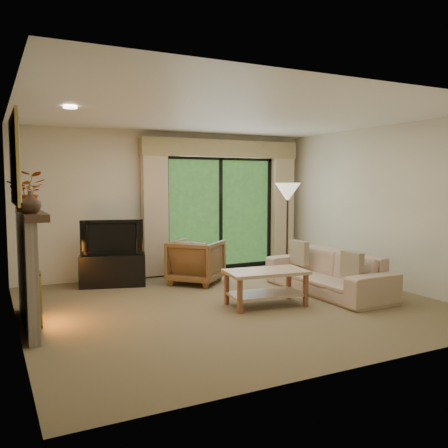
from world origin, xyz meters
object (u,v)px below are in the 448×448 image
media_console (113,270)px  armchair (196,261)px  sofa (327,272)px  coffee_table (266,288)px

media_console → armchair: (1.29, -0.44, 0.11)m
sofa → coffee_table: (-1.24, -0.23, -0.07)m
armchair → coffee_table: bearing=145.6°
armchair → coffee_table: armchair is taller
armchair → sofa: (1.52, -1.53, -0.05)m
coffee_table → media_console: bearing=132.4°
armchair → coffee_table: size_ratio=0.74×
armchair → sofa: armchair is taller
sofa → media_console: bearing=-125.9°
coffee_table → sofa: bearing=17.2°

